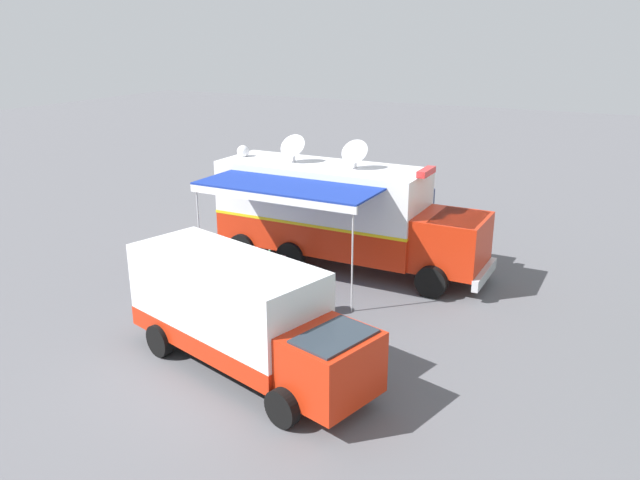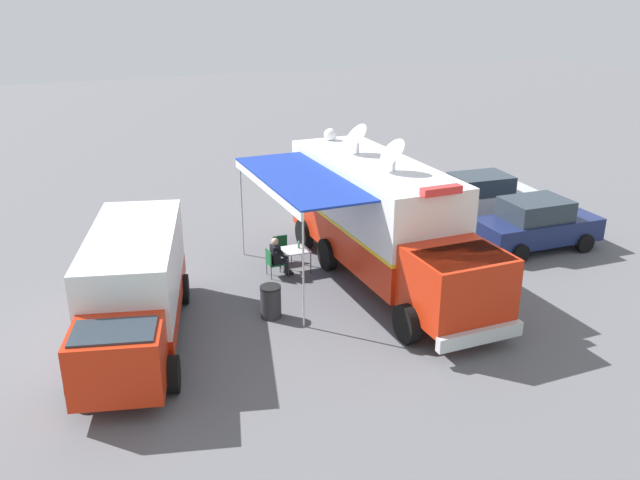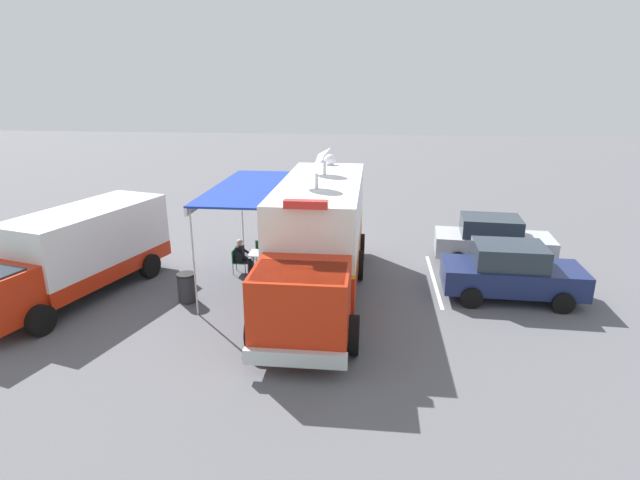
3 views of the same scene
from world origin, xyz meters
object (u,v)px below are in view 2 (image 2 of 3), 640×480
seated_responder (278,256)px  car_far_corner (482,197)px  folding_table (295,251)px  folding_chair_at_table (272,261)px  water_bottle (299,245)px  car_behind_truck (536,224)px  folding_chair_beside_table (281,247)px  support_truck (134,290)px  command_truck (382,218)px  trash_bin (271,302)px

seated_responder → car_far_corner: (-8.97, -2.04, 0.23)m
folding_table → folding_chair_at_table: size_ratio=0.92×
water_bottle → car_behind_truck: bearing=170.1°
folding_chair_beside_table → folding_table: bearing=100.7°
folding_chair_at_table → support_truck: 5.09m
command_truck → folding_table: 2.97m
folding_table → folding_chair_beside_table: 0.88m
folding_table → folding_chair_beside_table: (0.16, -0.85, -0.16)m
command_truck → water_bottle: size_ratio=42.40×
folding_chair_at_table → seated_responder: (-0.19, -0.00, 0.14)m
water_bottle → car_behind_truck: car_behind_truck is taller
folding_chair_at_table → folding_chair_beside_table: (-0.64, -0.97, 0.00)m
folding_table → support_truck: (5.22, 2.51, 0.71)m
command_truck → folding_table: (2.21, -1.53, -1.27)m
command_truck → car_far_corner: (-6.15, -3.45, -1.07)m
seated_responder → car_behind_truck: size_ratio=0.29×
support_truck → command_truck: bearing=-172.5°
folding_table → folding_chair_at_table: 0.83m
seated_responder → car_behind_truck: car_behind_truck is taller
water_bottle → folding_chair_at_table: 1.01m
water_bottle → car_far_corner: (-8.21, -1.86, 0.05)m
command_truck → water_bottle: 2.84m
water_bottle → support_truck: bearing=25.6°
water_bottle → seated_responder: (0.75, 0.19, -0.18)m
command_truck → folding_chair_beside_table: bearing=-45.1°
command_truck → folding_chair_at_table: size_ratio=10.92×
command_truck → folding_table: size_ratio=11.84×
folding_chair_beside_table → trash_bin: trash_bin is taller
car_behind_truck → car_far_corner: size_ratio=0.98×
folding_chair_at_table → car_far_corner: car_far_corner is taller
folding_table → water_bottle: size_ratio=3.58×
folding_chair_beside_table → car_far_corner: size_ratio=0.20×
folding_chair_beside_table → support_truck: size_ratio=0.12×
folding_table → seated_responder: 0.62m
water_bottle → seated_responder: 0.80m
support_truck → car_far_corner: bearing=-161.9°
car_far_corner → folding_table: bearing=12.9°
command_truck → folding_chair_beside_table: command_truck is taller
folding_table → trash_bin: trash_bin is taller
folding_table → car_far_corner: car_far_corner is taller
car_behind_truck → support_truck: bearing=4.9°
trash_bin → folding_chair_beside_table: bearing=-113.9°
trash_bin → support_truck: 3.62m
seated_responder → car_far_corner: car_far_corner is taller
trash_bin → support_truck: (3.50, -0.16, 0.93)m
water_bottle → seated_responder: seated_responder is taller
seated_responder → support_truck: size_ratio=0.18×
folding_table → folding_chair_beside_table: size_ratio=0.92×
folding_chair_at_table → seated_responder: seated_responder is taller
command_truck → support_truck: command_truck is taller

